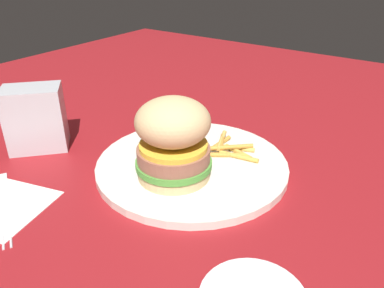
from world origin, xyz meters
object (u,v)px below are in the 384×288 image
object	(u,v)px
plate	(192,165)
fork	(2,206)
sandwich	(173,139)
napkin_dispenser	(36,119)
fries_pile	(229,148)
napkin	(2,206)

from	to	relation	value
plate	fork	xyz separation A→B (m)	(0.22, -0.15, -0.00)
sandwich	napkin_dispenser	world-z (taller)	sandwich
plate	fries_pile	world-z (taller)	fries_pile
fries_pile	napkin	world-z (taller)	fries_pile
sandwich	napkin_dispenser	xyz separation A→B (m)	(0.04, -0.25, -0.02)
napkin_dispenser	fork	bearing A→B (deg)	-99.32
plate	napkin_dispenser	bearing A→B (deg)	-70.54
napkin	fork	distance (m)	0.00
sandwich	fork	size ratio (longest dim) A/B	0.73
fries_pile	napkin	distance (m)	0.33
fork	napkin_dispenser	xyz separation A→B (m)	(-0.13, -0.10, 0.05)
napkin_dispenser	napkin	bearing A→B (deg)	-99.53
sandwich	plate	bearing A→B (deg)	-178.77
sandwich	napkin	distance (m)	0.24
plate	fries_pile	size ratio (longest dim) A/B	3.22
fork	fries_pile	bearing A→B (deg)	147.94
fries_pile	fork	world-z (taller)	fries_pile
napkin_dispenser	fries_pile	bearing A→B (deg)	-18.81
plate	fork	distance (m)	0.26
fries_pile	sandwich	bearing A→B (deg)	-15.21
plate	fork	world-z (taller)	plate
plate	napkin_dispenser	world-z (taller)	napkin_dispenser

